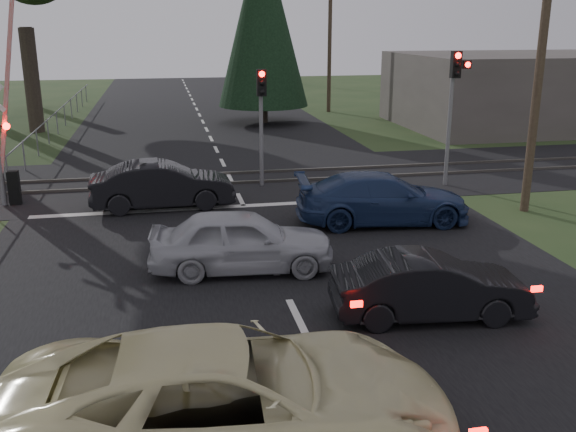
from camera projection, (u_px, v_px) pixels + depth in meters
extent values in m
plane|color=#253B1B|center=(297.00, 316.00, 12.72)|extent=(120.00, 120.00, 0.00)
cube|color=black|center=(237.00, 192.00, 22.11)|extent=(14.00, 100.00, 0.01)
cube|color=black|center=(231.00, 179.00, 23.99)|extent=(120.00, 8.00, 0.01)
cube|color=silver|center=(244.00, 206.00, 20.42)|extent=(13.00, 0.35, 0.00)
cube|color=#59544C|center=(233.00, 183.00, 23.23)|extent=(120.00, 0.12, 0.10)
cube|color=#59544C|center=(228.00, 173.00, 24.73)|extent=(120.00, 0.12, 0.10)
sphere|color=#FF0C07|center=(6.00, 126.00, 19.73)|extent=(0.22, 0.22, 0.22)
cube|color=black|center=(14.00, 188.00, 20.44)|extent=(0.35, 0.25, 1.10)
cube|color=red|center=(7.00, 78.00, 19.48)|extent=(1.16, 0.10, 5.93)
cylinder|color=slate|center=(449.00, 133.00, 22.59)|extent=(0.14, 0.14, 3.80)
cube|color=black|center=(456.00, 65.00, 21.75)|extent=(0.32, 0.24, 0.90)
sphere|color=#FF0C07|center=(458.00, 56.00, 21.54)|extent=(0.20, 0.20, 0.20)
sphere|color=black|center=(458.00, 65.00, 21.62)|extent=(0.18, 0.18, 0.18)
sphere|color=black|center=(457.00, 74.00, 21.71)|extent=(0.18, 0.18, 0.18)
cube|color=black|center=(466.00, 64.00, 21.82)|extent=(0.28, 0.22, 0.28)
sphere|color=#FF0C07|center=(468.00, 65.00, 21.70)|extent=(0.18, 0.18, 0.18)
cylinder|color=slate|center=(261.00, 141.00, 22.59)|extent=(0.14, 0.14, 3.20)
cube|color=black|center=(261.00, 83.00, 21.83)|extent=(0.32, 0.24, 0.90)
sphere|color=#FF0C07|center=(262.00, 74.00, 21.63)|extent=(0.20, 0.20, 0.20)
sphere|color=black|center=(262.00, 83.00, 21.71)|extent=(0.18, 0.18, 0.18)
sphere|color=black|center=(262.00, 92.00, 21.80)|extent=(0.18, 0.18, 0.18)
cylinder|color=#4C3D2D|center=(540.00, 62.00, 18.65)|extent=(0.26, 0.26, 9.00)
cylinder|color=#4C3D2D|center=(330.00, 41.00, 41.20)|extent=(0.26, 0.26, 9.00)
cylinder|color=#4C3D2D|center=(266.00, 35.00, 64.69)|extent=(0.26, 0.26, 9.00)
cube|color=#4C3D2D|center=(266.00, 2.00, 63.77)|extent=(1.40, 0.10, 0.10)
cylinder|color=#473D33|center=(32.00, 81.00, 33.76)|extent=(0.80, 0.80, 5.40)
cylinder|color=#473D33|center=(30.00, 68.00, 43.72)|extent=(0.80, 0.80, 5.40)
cylinder|color=#473D33|center=(263.00, 105.00, 37.51)|extent=(0.50, 0.50, 2.00)
cone|color=black|center=(262.00, 16.00, 36.08)|extent=(5.20, 5.20, 10.00)
cube|color=#59514C|center=(528.00, 90.00, 36.17)|extent=(14.00, 10.00, 4.00)
imported|color=beige|center=(228.00, 400.00, 8.41)|extent=(6.16, 3.12, 1.67)
imported|color=black|center=(430.00, 287.00, 12.54)|extent=(3.97, 1.72, 1.27)
imported|color=#AAACB3|center=(242.00, 241.00, 14.91)|extent=(4.41, 2.10, 1.45)
imported|color=navy|center=(383.00, 198.00, 18.54)|extent=(5.18, 2.49, 1.45)
imported|color=black|center=(163.00, 185.00, 20.07)|extent=(4.48, 1.70, 1.46)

